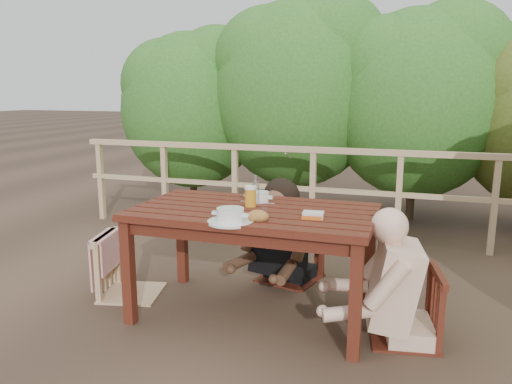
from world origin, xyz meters
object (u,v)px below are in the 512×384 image
(chair_left, at_px, (130,238))
(butter_tub, at_px, (313,216))
(bottle, at_px, (256,191))
(beer_glass, at_px, (250,197))
(tumbler, at_px, (264,213))
(chair_right, at_px, (407,274))
(diner_right, at_px, (415,233))
(table, at_px, (254,263))
(soup_near, at_px, (230,216))
(woman, at_px, (291,201))
(chair_far, at_px, (290,226))
(soup_far, at_px, (258,198))
(bread_roll, at_px, (258,216))

(chair_left, xyz_separation_m, butter_tub, (1.49, -0.17, 0.34))
(chair_left, relative_size, bottle, 3.97)
(beer_glass, height_order, tumbler, beer_glass)
(chair_right, bearing_deg, diner_right, 80.58)
(diner_right, distance_m, tumbler, 0.97)
(table, xyz_separation_m, bottle, (-0.02, 0.11, 0.50))
(soup_near, bearing_deg, woman, 84.39)
(chair_far, relative_size, butter_tub, 7.00)
(diner_right, height_order, soup_far, diner_right)
(chair_left, xyz_separation_m, woman, (1.12, 0.74, 0.23))
(table, xyz_separation_m, soup_near, (-0.04, -0.36, 0.44))
(soup_far, bearing_deg, chair_far, 77.35)
(chair_right, xyz_separation_m, soup_near, (-1.09, -0.32, 0.38))
(soup_near, xyz_separation_m, tumbler, (0.17, 0.19, -0.02))
(bottle, bearing_deg, tumbler, -61.35)
(table, distance_m, soup_near, 0.57)
(soup_far, bearing_deg, diner_right, -13.21)
(woman, height_order, soup_near, woman)
(chair_right, height_order, butter_tub, chair_right)
(tumbler, bearing_deg, soup_far, 113.26)
(chair_left, xyz_separation_m, tumbler, (1.17, -0.20, 0.35))
(chair_far, relative_size, diner_right, 0.66)
(chair_right, bearing_deg, beer_glass, -104.34)
(bread_roll, bearing_deg, soup_near, -156.75)
(diner_right, bearing_deg, chair_left, 78.75)
(woman, xyz_separation_m, beer_glass, (-0.12, -0.71, 0.17))
(soup_near, relative_size, beer_glass, 1.80)
(table, bearing_deg, woman, 84.42)
(table, height_order, woman, woman)
(chair_right, height_order, soup_far, chair_right)
(chair_left, relative_size, chair_far, 0.97)
(chair_right, height_order, diner_right, diner_right)
(soup_near, distance_m, butter_tub, 0.54)
(bottle, bearing_deg, diner_right, -7.35)
(chair_right, height_order, soup_near, chair_right)
(soup_near, relative_size, soup_far, 1.11)
(table, height_order, chair_far, chair_far)
(beer_glass, bearing_deg, soup_near, -88.62)
(diner_right, xyz_separation_m, soup_near, (-1.12, -0.32, 0.10))
(table, relative_size, butter_tub, 12.32)
(woman, relative_size, soup_far, 5.19)
(tumbler, bearing_deg, bread_roll, -91.51)
(bread_roll, bearing_deg, diner_right, 14.93)
(chair_far, relative_size, soup_near, 3.24)
(soup_far, height_order, butter_tub, soup_far)
(chair_right, bearing_deg, bread_roll, -84.03)
(diner_right, bearing_deg, beer_glass, 75.79)
(chair_left, relative_size, tumbler, 13.68)
(diner_right, distance_m, soup_near, 1.17)
(soup_near, xyz_separation_m, beer_glass, (-0.01, 0.42, 0.03))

